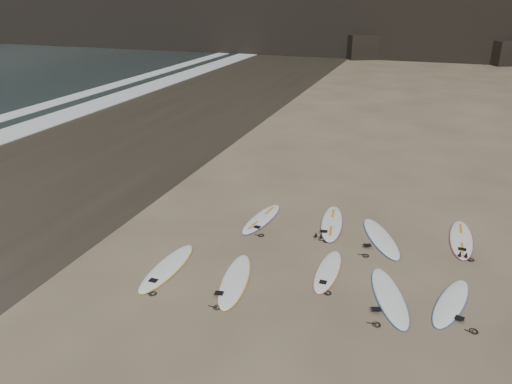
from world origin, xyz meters
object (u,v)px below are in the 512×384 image
surfboard_3 (389,296)px  surfboard_7 (381,238)px  surfboard_2 (328,271)px  surfboard_6 (332,223)px  surfboard_5 (262,219)px  surfboard_4 (451,302)px  surfboard_8 (461,239)px  surfboard_1 (235,280)px  surfboard_0 (167,267)px

surfboard_3 → surfboard_7: surfboard_7 is taller
surfboard_2 → surfboard_6: 2.94m
surfboard_5 → surfboard_6: 2.26m
surfboard_5 → surfboard_6: size_ratio=0.93×
surfboard_4 → surfboard_7: surfboard_7 is taller
surfboard_5 → surfboard_8: size_ratio=0.94×
surfboard_1 → surfboard_6: surfboard_6 is taller
surfboard_2 → surfboard_4: size_ratio=0.97×
surfboard_0 → surfboard_7: bearing=35.7°
surfboard_3 → surfboard_4: 1.43m
surfboard_5 → surfboard_2: bearing=-35.6°
surfboard_2 → surfboard_5: (-2.69, 2.47, 0.00)m
surfboard_3 → surfboard_4: bearing=-9.6°
surfboard_3 → surfboard_8: (1.74, 3.77, 0.00)m
surfboard_0 → surfboard_4: 7.20m
surfboard_1 → surfboard_4: (5.22, 0.79, -0.01)m
surfboard_3 → surfboard_6: surfboard_6 is taller
surfboard_2 → surfboard_4: 3.10m
surfboard_0 → surfboard_5: surfboard_0 is taller
surfboard_3 → surfboard_6: bearing=101.6°
surfboard_2 → surfboard_3: (1.65, -0.69, 0.01)m
surfboard_2 → surfboard_3: size_ratio=0.87×
surfboard_1 → surfboard_2: surfboard_1 is taller
surfboard_7 → surfboard_2: bearing=-139.9°
surfboard_0 → surfboard_6: same height
surfboard_1 → surfboard_2: (2.15, 1.25, -0.01)m
surfboard_1 → surfboard_5: (-0.53, 3.72, -0.00)m
surfboard_6 → surfboard_7: size_ratio=1.00×
surfboard_1 → surfboard_2: size_ratio=1.16×
surfboard_6 → surfboard_7: same height
surfboard_4 → surfboard_2: bearing=-173.5°
surfboard_0 → surfboard_2: size_ratio=1.17×
surfboard_5 → surfboard_6: (2.22, 0.43, 0.00)m
surfboard_1 → surfboard_3: same height
surfboard_4 → surfboard_5: surfboard_5 is taller
surfboard_2 → surfboard_1: bearing=-149.5°
surfboard_2 → surfboard_5: surfboard_5 is taller
surfboard_7 → surfboard_8: (2.27, 0.71, -0.00)m
surfboard_1 → surfboard_3: 3.85m
surfboard_4 → surfboard_6: surfboard_6 is taller
surfboard_1 → surfboard_6: (1.68, 4.15, 0.00)m
surfboard_3 → surfboard_7: size_ratio=0.98×
surfboard_6 → surfboard_2: bearing=-88.5°
surfboard_3 → surfboard_8: 4.15m
surfboard_1 → surfboard_7: bearing=37.9°
surfboard_6 → surfboard_8: surfboard_6 is taller
surfboard_2 → surfboard_5: 3.65m
surfboard_7 → surfboard_8: bearing=-7.2°
surfboard_8 → surfboard_4: bearing=-95.4°
surfboard_1 → surfboard_5: 3.75m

